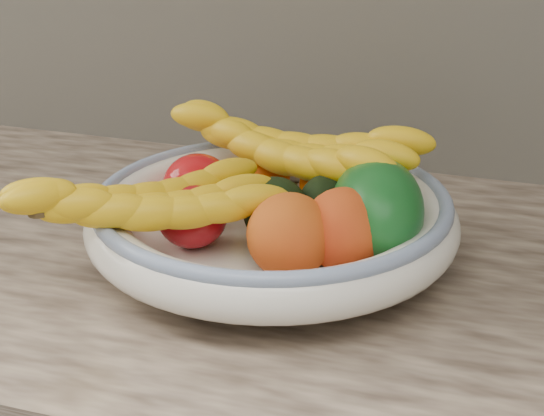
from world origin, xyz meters
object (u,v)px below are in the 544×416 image
Objects in this scene: banana_bunch_back at (287,156)px; fruit_bowl at (272,218)px; banana_bunch_front at (146,211)px; green_mango at (377,209)px.

fruit_bowl is at bearing -68.75° from banana_bunch_back.
banana_bunch_back reaches higher than banana_bunch_front.
green_mango is (0.11, -0.01, 0.03)m from fruit_bowl.
banana_bunch_back is 0.20m from banana_bunch_front.
green_mango is at bearing -21.71° from banana_bunch_back.
fruit_bowl is at bearing 3.45° from banana_bunch_front.
fruit_bowl is 2.80× the size of green_mango.
banana_bunch_front is at bearing -136.55° from fruit_bowl.
banana_bunch_front reaches higher than fruit_bowl.
green_mango is at bearing -2.58° from fruit_bowl.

